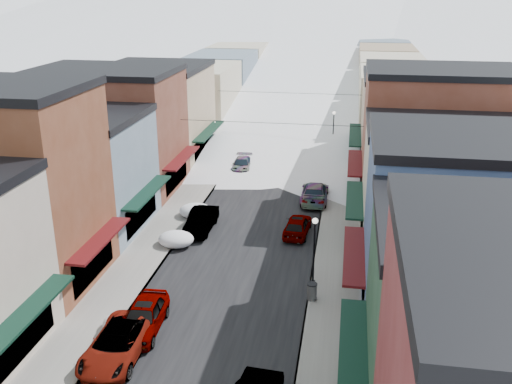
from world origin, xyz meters
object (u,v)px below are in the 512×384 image
(car_silver_sedan, at_px, (144,317))
(car_dark_hatch, at_px, (201,221))
(trash_can, at_px, (312,291))
(car_white_suv, at_px, (117,344))
(streetlamp_near, at_px, (314,242))

(car_silver_sedan, distance_m, car_dark_hatch, 13.49)
(car_silver_sedan, relative_size, car_dark_hatch, 1.00)
(car_dark_hatch, relative_size, trash_can, 4.63)
(car_dark_hatch, height_order, trash_can, car_dark_hatch)
(car_white_suv, bearing_deg, car_dark_hatch, 89.13)
(trash_can, xyz_separation_m, streetlamp_near, (-0.08, 2.11, 2.21))
(car_dark_hatch, distance_m, trash_can, 12.84)
(car_dark_hatch, bearing_deg, trash_can, -44.32)
(car_white_suv, height_order, car_silver_sedan, car_silver_sedan)
(car_dark_hatch, bearing_deg, streetlamp_near, -37.06)
(car_white_suv, relative_size, car_silver_sedan, 1.14)
(car_silver_sedan, xyz_separation_m, trash_can, (8.78, 4.44, -0.14))
(trash_can, height_order, streetlamp_near, streetlamp_near)
(car_silver_sedan, relative_size, trash_can, 4.62)
(car_white_suv, distance_m, car_silver_sedan, 2.59)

